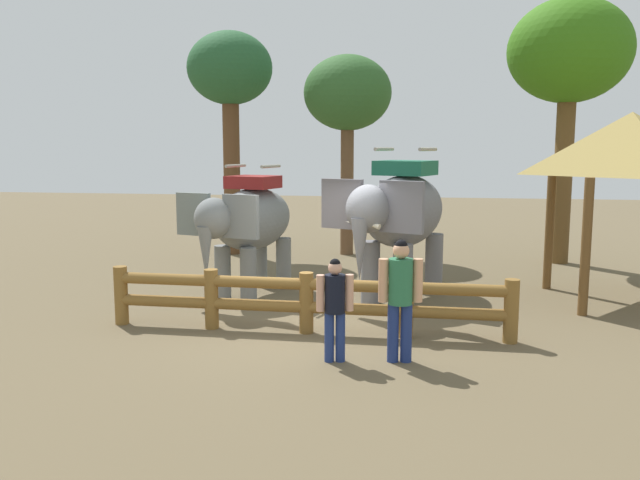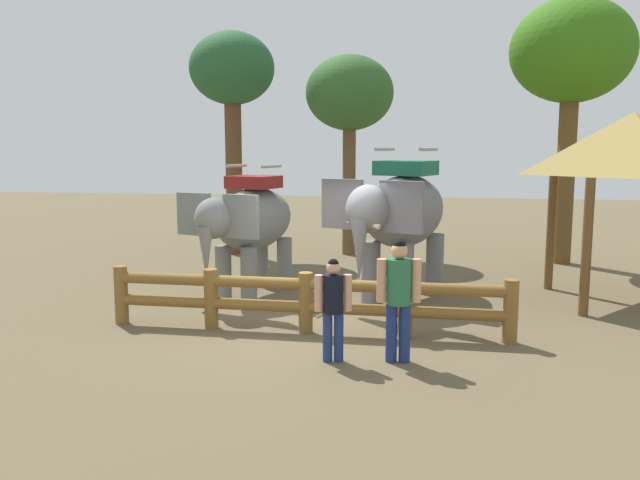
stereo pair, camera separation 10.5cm
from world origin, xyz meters
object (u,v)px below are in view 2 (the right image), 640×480
at_px(tree_far_right, 572,55).
at_px(log_fence, 306,298).
at_px(elephant_center, 400,215).
at_px(tourist_woman_in_black, 333,302).
at_px(tourist_man_in_blue, 399,292).
at_px(thatched_shelter, 632,146).
at_px(tree_far_left, 350,97).
at_px(elephant_near_left, 249,223).
at_px(tree_back_center, 232,77).

bearing_deg(tree_far_right, log_fence, -125.72).
relative_size(log_fence, elephant_center, 1.87).
relative_size(tourist_woman_in_black, tourist_man_in_blue, 0.85).
bearing_deg(tourist_man_in_blue, tree_far_right, 66.39).
xyz_separation_m(log_fence, elephant_center, (1.45, 2.76, 1.16)).
bearing_deg(thatched_shelter, tree_far_left, 141.56).
height_order(log_fence, tourist_man_in_blue, tourist_man_in_blue).
height_order(elephant_center, thatched_shelter, thatched_shelter).
height_order(log_fence, tree_far_right, tree_far_right).
bearing_deg(tree_far_right, tree_far_left, 175.16).
xyz_separation_m(elephant_near_left, tourist_woman_in_black, (2.41, -4.06, -0.66)).
xyz_separation_m(tourist_woman_in_black, tree_back_center, (-4.33, 9.28, 4.22)).
distance_m(log_fence, tourist_woman_in_black, 1.60).
bearing_deg(elephant_center, thatched_shelter, 6.66).
xyz_separation_m(log_fence, tourist_woman_in_black, (0.69, -1.42, 0.29)).
height_order(elephant_center, tree_far_left, tree_far_left).
bearing_deg(elephant_near_left, tourist_man_in_blue, -49.36).
distance_m(log_fence, tourist_man_in_blue, 2.12).
relative_size(elephant_center, tree_far_right, 0.53).
height_order(elephant_center, tourist_woman_in_black, elephant_center).
relative_size(thatched_shelter, tree_back_center, 0.60).
distance_m(elephant_near_left, tourist_man_in_blue, 5.18).
xyz_separation_m(tourist_woman_in_black, tree_far_right, (4.90, 9.19, 4.61)).
bearing_deg(tourist_woman_in_black, log_fence, 115.84).
height_order(log_fence, tree_back_center, tree_back_center).
height_order(tourist_woman_in_black, thatched_shelter, thatched_shelter).
height_order(elephant_center, tree_back_center, tree_back_center).
bearing_deg(tourist_woman_in_black, tree_back_center, 115.03).
distance_m(tree_back_center, tree_far_right, 9.24).
distance_m(elephant_near_left, thatched_shelter, 7.89).
bearing_deg(tree_far_left, log_fence, -87.88).
bearing_deg(tree_back_center, thatched_shelter, -25.42).
height_order(elephant_near_left, thatched_shelter, thatched_shelter).
relative_size(tree_back_center, tree_far_right, 0.92).
distance_m(thatched_shelter, tree_far_right, 5.07).
bearing_deg(elephant_center, tree_far_right, 50.46).
bearing_deg(tree_back_center, elephant_near_left, -69.79).
relative_size(elephant_near_left, elephant_center, 0.89).
xyz_separation_m(elephant_near_left, tree_back_center, (-1.92, 5.22, 3.55)).
bearing_deg(elephant_center, tourist_man_in_blue, -87.36).
bearing_deg(log_fence, tree_far_right, 54.28).
relative_size(tree_far_left, tree_far_right, 0.82).
height_order(elephant_near_left, elephant_center, elephant_center).
relative_size(tree_far_left, tree_back_center, 0.90).
xyz_separation_m(elephant_center, tree_far_right, (4.14, 5.02, 3.74)).
bearing_deg(tourist_man_in_blue, elephant_center, 92.64).
height_order(thatched_shelter, tree_back_center, tree_back_center).
relative_size(elephant_center, tree_back_center, 0.58).
bearing_deg(elephant_near_left, tourist_woman_in_black, -59.29).
distance_m(elephant_center, tourist_woman_in_black, 4.33).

